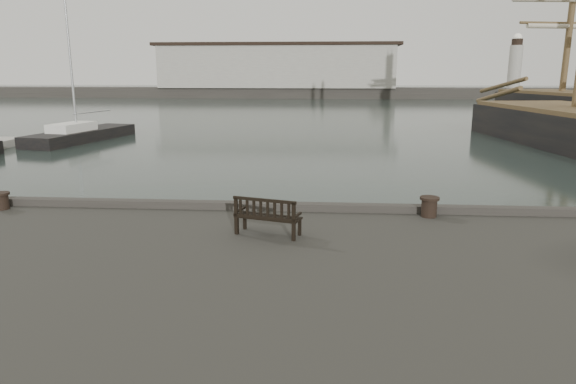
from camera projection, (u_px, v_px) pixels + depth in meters
name	position (u px, v px, depth m)	size (l,w,h in m)	color
ground	(243.00, 266.00, 13.30)	(400.00, 400.00, 0.00)	black
breakwater	(294.00, 76.00, 102.01)	(140.00, 9.50, 12.20)	#383530
bench	(268.00, 223.00, 10.70)	(1.46, 0.84, 0.80)	black
bollard_left	(2.00, 201.00, 12.74)	(0.41, 0.41, 0.43)	black
bollard_right	(429.00, 207.00, 12.07)	(0.46, 0.46, 0.48)	black
yacht_d	(82.00, 138.00, 37.66)	(4.53, 10.28, 12.47)	black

